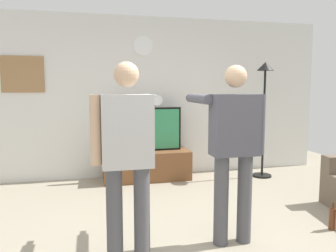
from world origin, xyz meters
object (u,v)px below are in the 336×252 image
person_standing_nearer_couch (234,143)px  tv_stand (147,165)px  framed_picture (23,74)px  wall_clock (143,46)px  beverage_bottle (332,219)px  floor_lamp (264,96)px  television (146,129)px  person_standing_nearer_lamp (127,151)px

person_standing_nearer_couch → tv_stand: bearing=100.1°
framed_picture → tv_stand: bearing=-8.8°
wall_clock → beverage_bottle: (1.60, -2.69, -2.09)m
floor_lamp → beverage_bottle: bearing=-99.6°
television → person_standing_nearer_couch: 2.51m
tv_stand → wall_clock: bearing=90.0°
television → person_standing_nearer_lamp: (-0.59, -2.58, 0.15)m
floor_lamp → beverage_bottle: 2.51m
person_standing_nearer_couch → beverage_bottle: (1.16, 0.02, -0.86)m
television → floor_lamp: size_ratio=0.60×
tv_stand → television: (0.00, 0.05, 0.60)m
wall_clock → floor_lamp: wall_clock is taller
framed_picture → person_standing_nearer_couch: size_ratio=0.37×
person_standing_nearer_lamp → television: bearing=77.1°
tv_stand → person_standing_nearer_lamp: (-0.59, -2.54, 0.75)m
wall_clock → person_standing_nearer_couch: bearing=-81.0°
tv_stand → wall_clock: (0.00, 0.29, 1.97)m
person_standing_nearer_couch → person_standing_nearer_lamp: bearing=-173.4°
beverage_bottle → person_standing_nearer_lamp: bearing=-176.4°
wall_clock → person_standing_nearer_couch: wall_clock is taller
tv_stand → floor_lamp: 2.29m
television → tv_stand: bearing=-90.0°
television → beverage_bottle: bearing=-56.9°
person_standing_nearer_lamp → beverage_bottle: person_standing_nearer_lamp is taller
framed_picture → person_standing_nearer_couch: framed_picture is taller
tv_stand → person_standing_nearer_couch: (0.43, -2.42, 0.75)m
floor_lamp → beverage_bottle: size_ratio=6.34×
wall_clock → framed_picture: wall_clock is taller
tv_stand → person_standing_nearer_couch: person_standing_nearer_couch is taller
tv_stand → framed_picture: framed_picture is taller
wall_clock → person_standing_nearer_couch: size_ratio=0.19×
person_standing_nearer_lamp → person_standing_nearer_couch: size_ratio=1.00×
tv_stand → beverage_bottle: tv_stand is taller
person_standing_nearer_couch → television: bearing=99.9°
wall_clock → beverage_bottle: bearing=-59.3°
wall_clock → beverage_bottle: wall_clock is taller
wall_clock → person_standing_nearer_lamp: 3.14m
tv_stand → floor_lamp: floor_lamp is taller
tv_stand → wall_clock: 1.99m
floor_lamp → person_standing_nearer_lamp: (-2.55, -2.28, -0.40)m
television → person_standing_nearer_lamp: person_standing_nearer_lamp is taller
tv_stand → framed_picture: size_ratio=2.23×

